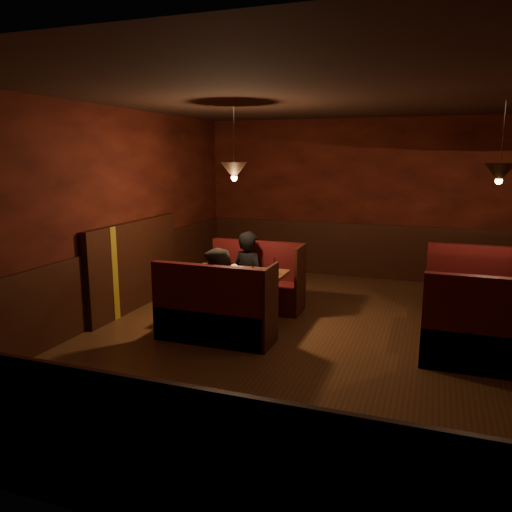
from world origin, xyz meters
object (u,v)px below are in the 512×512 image
(second_table, at_px, (487,300))
(diner_b, at_px, (219,281))
(main_table, at_px, (236,284))
(main_bench_far, at_px, (256,287))
(second_bench_far, at_px, (483,300))
(main_bench_near, at_px, (214,317))
(diner_a, at_px, (249,259))
(second_bench_near, at_px, (495,341))

(second_table, relative_size, diner_b, 0.89)
(main_table, xyz_separation_m, main_bench_far, (0.01, 0.75, -0.23))
(second_table, relative_size, second_bench_far, 0.90)
(main_bench_near, height_order, diner_b, diner_b)
(main_table, distance_m, diner_a, 0.67)
(main_bench_far, distance_m, second_bench_near, 3.38)
(main_table, bearing_deg, diner_a, 95.07)
(main_bench_far, bearing_deg, main_table, -91.08)
(diner_a, bearing_deg, diner_b, 115.80)
(main_bench_far, height_order, second_table, main_bench_far)
(second_bench_near, bearing_deg, diner_b, -177.37)
(main_table, relative_size, diner_b, 0.89)
(diner_b, bearing_deg, second_bench_far, 52.05)
(main_bench_far, height_order, second_bench_far, second_bench_far)
(second_bench_near, height_order, diner_a, diner_a)
(main_table, height_order, main_bench_far, main_bench_far)
(main_bench_near, bearing_deg, second_bench_far, 30.26)
(main_bench_near, relative_size, second_bench_far, 0.99)
(second_table, distance_m, diner_a, 3.20)
(main_bench_near, distance_m, diner_a, 1.46)
(main_bench_far, bearing_deg, second_table, -8.60)
(second_bench_far, bearing_deg, diner_a, -172.14)
(main_bench_near, height_order, second_bench_near, second_bench_near)
(main_bench_far, relative_size, second_table, 1.09)
(main_bench_far, relative_size, diner_b, 0.97)
(second_bench_near, bearing_deg, main_table, 170.67)
(main_bench_far, xyz_separation_m, second_table, (3.10, -0.47, 0.24))
(main_table, bearing_deg, second_bench_far, 18.87)
(main_bench_near, height_order, diner_a, diner_a)
(second_bench_near, relative_size, diner_a, 0.97)
(main_bench_far, relative_size, main_bench_near, 1.00)
(main_table, xyz_separation_m, second_bench_near, (3.15, -0.52, -0.21))
(main_bench_near, relative_size, second_table, 1.09)
(second_bench_near, bearing_deg, second_table, 92.20)
(main_bench_near, bearing_deg, main_bench_far, 90.00)
(main_bench_near, distance_m, second_bench_near, 3.14)
(main_bench_far, xyz_separation_m, diner_a, (-0.07, -0.11, 0.45))
(diner_a, height_order, diner_b, diner_a)
(main_bench_far, relative_size, second_bench_near, 0.99)
(main_bench_near, xyz_separation_m, second_bench_far, (3.13, 1.83, 0.02))
(second_table, height_order, second_bench_near, second_bench_near)
(second_table, distance_m, second_bench_near, 0.83)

